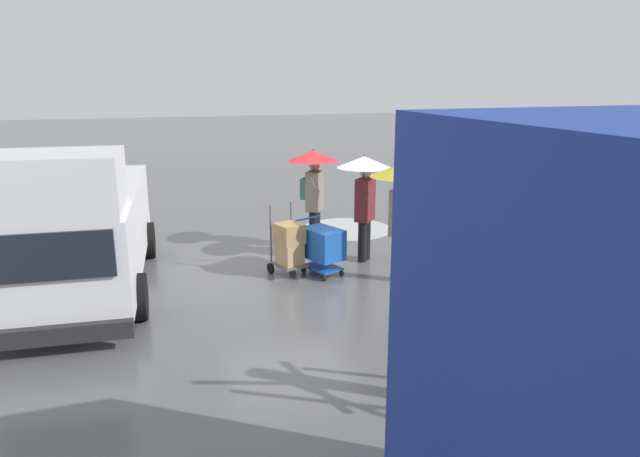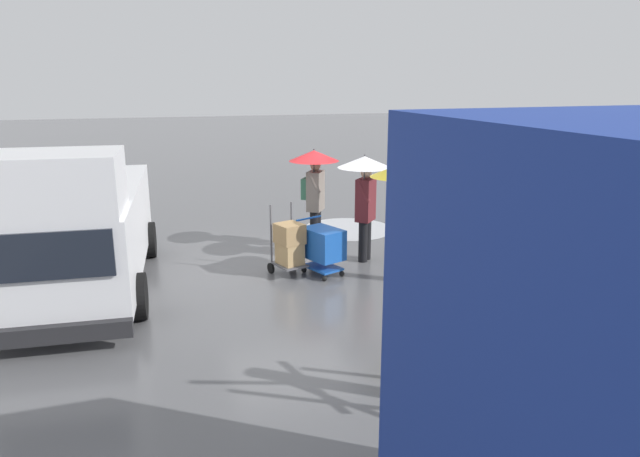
{
  "view_description": "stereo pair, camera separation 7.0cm",
  "coord_description": "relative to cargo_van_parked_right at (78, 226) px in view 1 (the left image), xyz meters",
  "views": [
    {
      "loc": [
        2.53,
        10.69,
        3.57
      ],
      "look_at": [
        -0.22,
        1.51,
        1.05
      ],
      "focal_mm": 32.37,
      "sensor_mm": 36.0,
      "label": 1
    },
    {
      "loc": [
        2.46,
        10.71,
        3.57
      ],
      "look_at": [
        -0.22,
        1.51,
        1.05
      ],
      "focal_mm": 32.37,
      "sensor_mm": 36.0,
      "label": 2
    }
  ],
  "objects": [
    {
      "name": "ground_plane",
      "position": [
        -3.72,
        -0.7,
        -1.18
      ],
      "size": [
        90.0,
        90.0,
        0.0
      ],
      "primitive_type": "plane",
      "color": "#5B5B5E"
    },
    {
      "name": "slush_patch_near_cluster",
      "position": [
        -5.7,
        -2.8,
        -1.18
      ],
      "size": [
        2.19,
        2.19,
        0.01
      ],
      "primitive_type": "cylinder",
      "color": "silver",
      "rests_on": "ground"
    },
    {
      "name": "slush_patch_under_van",
      "position": [
        -4.46,
        5.25,
        -1.18
      ],
      "size": [
        1.72,
        1.72,
        0.01
      ],
      "primitive_type": "cylinder",
      "color": "#999BA0",
      "rests_on": "ground"
    },
    {
      "name": "cargo_van_parked_right",
      "position": [
        0.0,
        0.0,
        0.0
      ],
      "size": [
        2.41,
        5.44,
        2.6
      ],
      "color": "white",
      "rests_on": "ground"
    },
    {
      "name": "shopping_cart_vendor",
      "position": [
        -4.16,
        0.23,
        -0.61
      ],
      "size": [
        0.82,
        0.97,
        1.02
      ],
      "color": "#1951B2",
      "rests_on": "ground"
    },
    {
      "name": "hand_dolly_boxes",
      "position": [
        -3.56,
        0.1,
        -0.59
      ],
      "size": [
        0.69,
        0.82,
        1.32
      ],
      "color": "#515156",
      "rests_on": "ground"
    },
    {
      "name": "pedestrian_pink_side",
      "position": [
        -4.49,
        -1.49,
        0.39
      ],
      "size": [
        1.04,
        1.04,
        2.15
      ],
      "color": "black",
      "rests_on": "ground"
    },
    {
      "name": "pedestrian_black_side",
      "position": [
        -5.4,
        0.9,
        0.41
      ],
      "size": [
        1.04,
        1.04,
        2.15
      ],
      "color": "black",
      "rests_on": "ground"
    },
    {
      "name": "pedestrian_white_side",
      "position": [
        -5.18,
        -0.33,
        0.41
      ],
      "size": [
        1.04,
        1.04,
        2.15
      ],
      "color": "black",
      "rests_on": "ground"
    }
  ]
}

